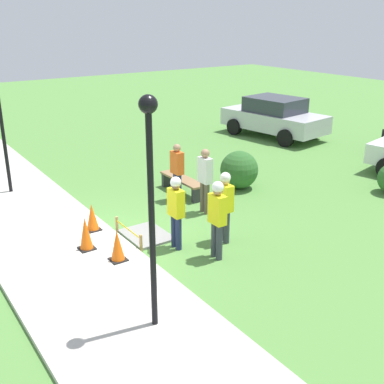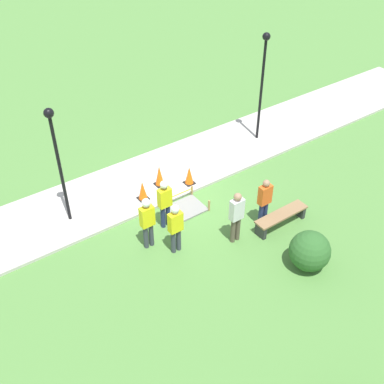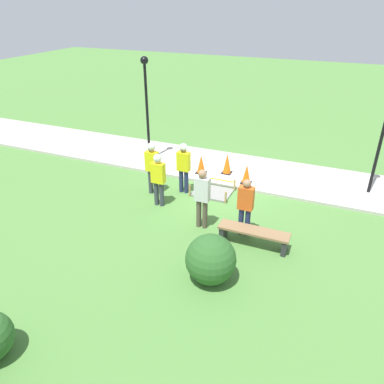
{
  "view_description": "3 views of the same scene",
  "coord_description": "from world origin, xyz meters",
  "px_view_note": "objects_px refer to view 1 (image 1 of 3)",
  "views": [
    {
      "loc": [
        9.3,
        -4.35,
        4.95
      ],
      "look_at": [
        0.28,
        1.79,
        0.9
      ],
      "focal_mm": 45.0,
      "sensor_mm": 36.0,
      "label": 1
    },
    {
      "loc": [
        6.78,
        10.3,
        9.87
      ],
      "look_at": [
        0.19,
        0.99,
        1.0
      ],
      "focal_mm": 45.0,
      "sensor_mm": 36.0,
      "label": 2
    },
    {
      "loc": [
        -3.43,
        10.8,
        5.73
      ],
      "look_at": [
        0.28,
        1.99,
        0.71
      ],
      "focal_mm": 35.0,
      "sensor_mm": 36.0,
      "label": 3
    }
  ],
  "objects_px": {
    "parked_car_silver": "(274,117)",
    "bystander_in_gray_shirt": "(205,177)",
    "traffic_cone_sidewalk_edge": "(117,246)",
    "traffic_cone_far_patch": "(86,234)",
    "traffic_cone_near_patch": "(92,217)",
    "worker_trainee": "(217,213)",
    "park_bench": "(183,182)",
    "worker_assistant": "(225,202)",
    "worker_supervisor": "(176,207)",
    "lamppost_near": "(151,182)",
    "bystander_in_orange_shirt": "(177,169)"
  },
  "relations": [
    {
      "from": "parked_car_silver",
      "to": "bystander_in_gray_shirt",
      "type": "bearing_deg",
      "value": -63.2
    },
    {
      "from": "traffic_cone_sidewalk_edge",
      "to": "traffic_cone_far_patch",
      "type": "bearing_deg",
      "value": -158.19
    },
    {
      "from": "parked_car_silver",
      "to": "traffic_cone_near_patch",
      "type": "bearing_deg",
      "value": -73.72
    },
    {
      "from": "worker_trainee",
      "to": "park_bench",
      "type": "bearing_deg",
      "value": 157.22
    },
    {
      "from": "worker_assistant",
      "to": "parked_car_silver",
      "type": "xyz_separation_m",
      "value": [
        -6.86,
        8.0,
        -0.13
      ]
    },
    {
      "from": "worker_supervisor",
      "to": "traffic_cone_near_patch",
      "type": "bearing_deg",
      "value": -144.57
    },
    {
      "from": "park_bench",
      "to": "worker_trainee",
      "type": "relative_size",
      "value": 1.04
    },
    {
      "from": "bystander_in_gray_shirt",
      "to": "lamppost_near",
      "type": "xyz_separation_m",
      "value": [
        3.61,
        -3.61,
        1.61
      ]
    },
    {
      "from": "park_bench",
      "to": "bystander_in_orange_shirt",
      "type": "distance_m",
      "value": 0.81
    },
    {
      "from": "worker_trainee",
      "to": "bystander_in_gray_shirt",
      "type": "relative_size",
      "value": 1.0
    },
    {
      "from": "worker_trainee",
      "to": "bystander_in_orange_shirt",
      "type": "xyz_separation_m",
      "value": [
        -3.36,
        1.15,
        -0.12
      ]
    },
    {
      "from": "traffic_cone_sidewalk_edge",
      "to": "lamppost_near",
      "type": "height_order",
      "value": "lamppost_near"
    },
    {
      "from": "traffic_cone_far_patch",
      "to": "worker_supervisor",
      "type": "distance_m",
      "value": 2.05
    },
    {
      "from": "worker_supervisor",
      "to": "worker_assistant",
      "type": "xyz_separation_m",
      "value": [
        0.34,
        1.08,
        -0.0
      ]
    },
    {
      "from": "traffic_cone_near_patch",
      "to": "park_bench",
      "type": "xyz_separation_m",
      "value": [
        -1.1,
        3.28,
        -0.09
      ]
    },
    {
      "from": "traffic_cone_sidewalk_edge",
      "to": "worker_trainee",
      "type": "relative_size",
      "value": 0.39
    },
    {
      "from": "traffic_cone_far_patch",
      "to": "parked_car_silver",
      "type": "relative_size",
      "value": 0.16
    },
    {
      "from": "worker_supervisor",
      "to": "parked_car_silver",
      "type": "xyz_separation_m",
      "value": [
        -6.51,
        9.08,
        -0.14
      ]
    },
    {
      "from": "traffic_cone_sidewalk_edge",
      "to": "worker_supervisor",
      "type": "height_order",
      "value": "worker_supervisor"
    },
    {
      "from": "traffic_cone_far_patch",
      "to": "lamppost_near",
      "type": "xyz_separation_m",
      "value": [
        3.2,
        -0.13,
        2.13
      ]
    },
    {
      "from": "park_bench",
      "to": "bystander_in_gray_shirt",
      "type": "bearing_deg",
      "value": -11.37
    },
    {
      "from": "traffic_cone_sidewalk_edge",
      "to": "worker_trainee",
      "type": "xyz_separation_m",
      "value": [
        0.93,
        1.89,
        0.6
      ]
    },
    {
      "from": "bystander_in_orange_shirt",
      "to": "parked_car_silver",
      "type": "height_order",
      "value": "parked_car_silver"
    },
    {
      "from": "bystander_in_orange_shirt",
      "to": "bystander_in_gray_shirt",
      "type": "xyz_separation_m",
      "value": [
        1.17,
        0.11,
        0.07
      ]
    },
    {
      "from": "worker_supervisor",
      "to": "bystander_in_gray_shirt",
      "type": "xyz_separation_m",
      "value": [
        -1.31,
        1.72,
        -0.0
      ]
    },
    {
      "from": "worker_supervisor",
      "to": "bystander_in_orange_shirt",
      "type": "distance_m",
      "value": 2.96
    },
    {
      "from": "traffic_cone_sidewalk_edge",
      "to": "worker_trainee",
      "type": "distance_m",
      "value": 2.19
    },
    {
      "from": "traffic_cone_sidewalk_edge",
      "to": "lamppost_near",
      "type": "relative_size",
      "value": 0.18
    },
    {
      "from": "worker_assistant",
      "to": "parked_car_silver",
      "type": "height_order",
      "value": "worker_assistant"
    },
    {
      "from": "worker_trainee",
      "to": "bystander_in_gray_shirt",
      "type": "distance_m",
      "value": 2.53
    },
    {
      "from": "worker_trainee",
      "to": "lamppost_near",
      "type": "distance_m",
      "value": 3.16
    },
    {
      "from": "worker_trainee",
      "to": "worker_assistant",
      "type": "bearing_deg",
      "value": 131.02
    },
    {
      "from": "worker_assistant",
      "to": "parked_car_silver",
      "type": "relative_size",
      "value": 0.36
    },
    {
      "from": "worker_trainee",
      "to": "bystander_in_orange_shirt",
      "type": "height_order",
      "value": "worker_trainee"
    },
    {
      "from": "worker_trainee",
      "to": "bystander_in_orange_shirt",
      "type": "relative_size",
      "value": 1.07
    },
    {
      "from": "traffic_cone_far_patch",
      "to": "bystander_in_gray_shirt",
      "type": "distance_m",
      "value": 3.55
    },
    {
      "from": "bystander_in_orange_shirt",
      "to": "bystander_in_gray_shirt",
      "type": "relative_size",
      "value": 0.94
    },
    {
      "from": "traffic_cone_far_patch",
      "to": "park_bench",
      "type": "bearing_deg",
      "value": 117.23
    },
    {
      "from": "traffic_cone_near_patch",
      "to": "park_bench",
      "type": "distance_m",
      "value": 3.46
    },
    {
      "from": "worker_trainee",
      "to": "parked_car_silver",
      "type": "height_order",
      "value": "worker_trainee"
    },
    {
      "from": "park_bench",
      "to": "lamppost_near",
      "type": "height_order",
      "value": "lamppost_near"
    },
    {
      "from": "lamppost_near",
      "to": "traffic_cone_near_patch",
      "type": "bearing_deg",
      "value": 171.02
    },
    {
      "from": "bystander_in_gray_shirt",
      "to": "lamppost_near",
      "type": "relative_size",
      "value": 0.46
    },
    {
      "from": "traffic_cone_far_patch",
      "to": "parked_car_silver",
      "type": "bearing_deg",
      "value": 117.37
    },
    {
      "from": "worker_supervisor",
      "to": "lamppost_near",
      "type": "distance_m",
      "value": 3.38
    },
    {
      "from": "worker_assistant",
      "to": "worker_supervisor",
      "type": "bearing_deg",
      "value": -107.57
    },
    {
      "from": "traffic_cone_near_patch",
      "to": "worker_assistant",
      "type": "bearing_deg",
      "value": 48.01
    },
    {
      "from": "traffic_cone_far_patch",
      "to": "bystander_in_gray_shirt",
      "type": "xyz_separation_m",
      "value": [
        -0.41,
        3.49,
        0.52
      ]
    },
    {
      "from": "worker_trainee",
      "to": "parked_car_silver",
      "type": "bearing_deg",
      "value": 130.63
    },
    {
      "from": "worker_trainee",
      "to": "parked_car_silver",
      "type": "distance_m",
      "value": 11.35
    }
  ]
}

